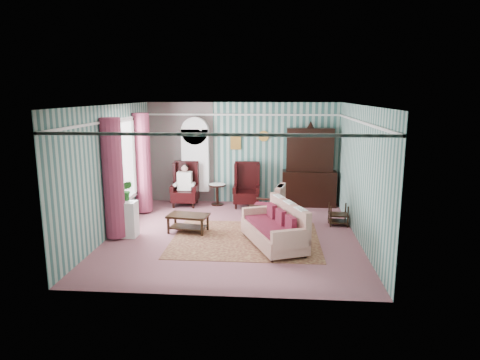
# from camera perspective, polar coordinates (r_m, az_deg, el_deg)

# --- Properties ---
(floor) EXTENTS (6.00, 6.00, 0.00)m
(floor) POSITION_cam_1_polar(r_m,az_deg,el_deg) (9.77, -0.91, -7.29)
(floor) COLOR #8D525E
(floor) RESTS_ON ground
(room_shell) EXTENTS (5.53, 6.02, 2.91)m
(room_shell) POSITION_cam_1_polar(r_m,az_deg,el_deg) (9.57, -4.54, 4.61)
(room_shell) COLOR #37655E
(room_shell) RESTS_ON ground
(bookcase) EXTENTS (0.80, 0.28, 2.24)m
(bookcase) POSITION_cam_1_polar(r_m,az_deg,el_deg) (12.42, -5.92, 2.04)
(bookcase) COLOR white
(bookcase) RESTS_ON floor
(dresser_hutch) EXTENTS (1.50, 0.56, 2.36)m
(dresser_hutch) POSITION_cam_1_polar(r_m,az_deg,el_deg) (12.14, 9.25, 2.02)
(dresser_hutch) COLOR black
(dresser_hutch) RESTS_ON floor
(wingback_left) EXTENTS (0.76, 0.80, 1.25)m
(wingback_left) POSITION_cam_1_polar(r_m,az_deg,el_deg) (12.18, -7.36, -0.55)
(wingback_left) COLOR black
(wingback_left) RESTS_ON floor
(wingback_right) EXTENTS (0.76, 0.80, 1.25)m
(wingback_right) POSITION_cam_1_polar(r_m,az_deg,el_deg) (11.95, 0.89, -0.69)
(wingback_right) COLOR black
(wingback_right) RESTS_ON floor
(seated_woman) EXTENTS (0.44, 0.40, 1.18)m
(seated_woman) POSITION_cam_1_polar(r_m,az_deg,el_deg) (12.19, -7.35, -0.71)
(seated_woman) COLOR silver
(seated_woman) RESTS_ON floor
(round_side_table) EXTENTS (0.50, 0.50, 0.60)m
(round_side_table) POSITION_cam_1_polar(r_m,az_deg,el_deg) (12.25, -3.05, -1.96)
(round_side_table) COLOR black
(round_side_table) RESTS_ON floor
(nest_table) EXTENTS (0.45, 0.38, 0.54)m
(nest_table) POSITION_cam_1_polar(r_m,az_deg,el_deg) (10.64, 12.96, -4.50)
(nest_table) COLOR black
(nest_table) RESTS_ON floor
(plant_stand) EXTENTS (0.55, 0.35, 0.80)m
(plant_stand) POSITION_cam_1_polar(r_m,az_deg,el_deg) (9.88, -15.13, -5.06)
(plant_stand) COLOR white
(plant_stand) RESTS_ON floor
(rug) EXTENTS (3.20, 2.60, 0.01)m
(rug) POSITION_cam_1_polar(r_m,az_deg,el_deg) (9.47, 0.75, -7.89)
(rug) COLOR #491A18
(rug) RESTS_ON floor
(sofa) EXTENTS (1.58, 2.09, 1.14)m
(sofa) POSITION_cam_1_polar(r_m,az_deg,el_deg) (8.92, 4.47, -5.34)
(sofa) COLOR beige
(sofa) RESTS_ON floor
(floral_armchair) EXTENTS (1.00, 0.99, 0.98)m
(floral_armchair) POSITION_cam_1_polar(r_m,az_deg,el_deg) (10.24, 3.62, -3.58)
(floral_armchair) COLOR beige
(floral_armchair) RESTS_ON floor
(coffee_table) EXTENTS (0.98, 0.67, 0.42)m
(coffee_table) POSITION_cam_1_polar(r_m,az_deg,el_deg) (9.96, -6.91, -5.76)
(coffee_table) COLOR black
(coffee_table) RESTS_ON floor
(potted_plant_a) EXTENTS (0.38, 0.34, 0.41)m
(potted_plant_a) POSITION_cam_1_polar(r_m,az_deg,el_deg) (9.68, -15.98, -1.75)
(potted_plant_a) COLOR #1A4F18
(potted_plant_a) RESTS_ON plant_stand
(potted_plant_b) EXTENTS (0.27, 0.23, 0.45)m
(potted_plant_b) POSITION_cam_1_polar(r_m,az_deg,el_deg) (9.83, -14.87, -1.37)
(potted_plant_b) COLOR #174A18
(potted_plant_b) RESTS_ON plant_stand
(potted_plant_c) EXTENTS (0.20, 0.20, 0.35)m
(potted_plant_c) POSITION_cam_1_polar(r_m,az_deg,el_deg) (9.77, -15.65, -1.77)
(potted_plant_c) COLOR #24561A
(potted_plant_c) RESTS_ON plant_stand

